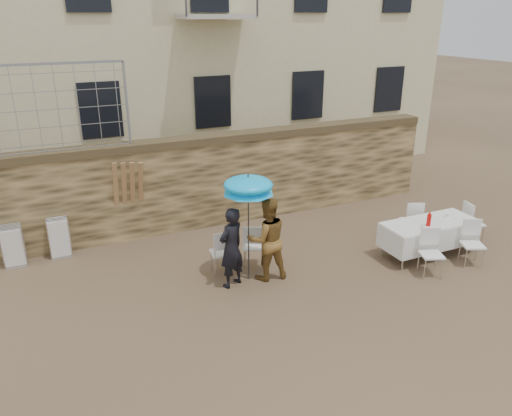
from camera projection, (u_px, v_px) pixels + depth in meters
name	position (u px, v px, depth m)	size (l,w,h in m)	color
ground	(289.00, 335.00, 8.18)	(80.00, 80.00, 0.00)	brown
stone_wall	(193.00, 184.00, 12.03)	(13.00, 0.50, 2.20)	brown
chain_link_fence	(48.00, 110.00, 10.15)	(3.20, 0.06, 1.80)	gray
man_suit	(231.00, 248.00, 9.42)	(0.58, 0.38, 1.60)	black
woman_dress	(267.00, 239.00, 9.69)	(0.82, 0.64, 1.68)	#B17C36
umbrella	(248.00, 188.00, 9.25)	(0.97, 0.97, 2.02)	#3F3F44
couple_chair_left	(221.00, 251.00, 10.00)	(0.48, 0.48, 0.96)	white
couple_chair_right	(253.00, 245.00, 10.27)	(0.48, 0.48, 0.96)	white
banquet_table	(430.00, 224.00, 10.68)	(2.10, 0.85, 0.78)	silver
soda_bottle	(429.00, 220.00, 10.41)	(0.09, 0.09, 0.26)	red
table_chair_front_left	(432.00, 254.00, 9.90)	(0.48, 0.48, 0.96)	white
table_chair_front_right	(473.00, 244.00, 10.33)	(0.48, 0.48, 0.96)	white
table_chair_back	(411.00, 220.00, 11.53)	(0.48, 0.48, 0.96)	white
table_chair_side	(473.00, 222.00, 11.39)	(0.48, 0.48, 0.96)	white
chair_stack_left	(13.00, 242.00, 10.43)	(0.46, 0.47, 0.92)	white
chair_stack_right	(59.00, 235.00, 10.77)	(0.46, 0.40, 0.92)	white
wood_planks	(130.00, 200.00, 11.25)	(0.70, 0.20, 2.00)	#A37749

